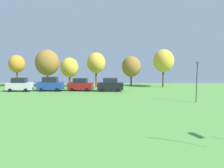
% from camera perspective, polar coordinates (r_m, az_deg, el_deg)
% --- Properties ---
extents(parked_car_leftmost, '(4.49, 2.06, 2.49)m').
position_cam_1_polar(parked_car_leftmost, '(46.12, -21.34, -0.15)').
color(parked_car_leftmost, silver).
rests_on(parked_car_leftmost, ground).
extents(parked_car_second_from_left, '(4.76, 2.19, 2.58)m').
position_cam_1_polar(parked_car_second_from_left, '(44.84, -14.59, -0.04)').
color(parked_car_second_from_left, '#234299').
rests_on(parked_car_second_from_left, ground).
extents(parked_car_third_from_left, '(4.71, 2.39, 2.38)m').
position_cam_1_polar(parked_car_third_from_left, '(43.94, -7.59, -0.13)').
color(parked_car_third_from_left, maroon).
rests_on(parked_car_third_from_left, ground).
extents(parked_car_rightmost_in_row, '(4.71, 2.02, 2.44)m').
position_cam_1_polar(parked_car_rightmost_in_row, '(43.07, -0.41, -0.17)').
color(parked_car_rightmost_in_row, black).
rests_on(parked_car_rightmost_in_row, ground).
extents(light_post_1, '(0.36, 0.20, 5.51)m').
position_cam_1_polar(light_post_1, '(33.99, 19.74, 1.08)').
color(light_post_1, '#2D2D33').
rests_on(light_post_1, ground).
extents(treeline_tree_1, '(3.36, 3.36, 6.68)m').
position_cam_1_polar(treeline_tree_1, '(53.79, -21.95, 4.49)').
color(treeline_tree_1, brown).
rests_on(treeline_tree_1, ground).
extents(treeline_tree_2, '(4.96, 4.96, 7.82)m').
position_cam_1_polar(treeline_tree_2, '(51.77, -15.34, 4.98)').
color(treeline_tree_2, brown).
rests_on(treeline_tree_2, ground).
extents(treeline_tree_3, '(3.74, 3.74, 6.13)m').
position_cam_1_polar(treeline_tree_3, '(50.77, -10.21, 3.93)').
color(treeline_tree_3, brown).
rests_on(treeline_tree_3, ground).
extents(treeline_tree_4, '(3.82, 3.82, 7.17)m').
position_cam_1_polar(treeline_tree_4, '(48.97, -3.85, 5.09)').
color(treeline_tree_4, brown).
rests_on(treeline_tree_4, ground).
extents(treeline_tree_5, '(4.07, 4.07, 6.47)m').
position_cam_1_polar(treeline_tree_5, '(51.59, 4.65, 4.22)').
color(treeline_tree_5, brown).
rests_on(treeline_tree_5, ground).
extents(treeline_tree_6, '(4.26, 4.26, 7.82)m').
position_cam_1_polar(treeline_tree_6, '(50.04, 12.29, 5.47)').
color(treeline_tree_6, brown).
rests_on(treeline_tree_6, ground).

